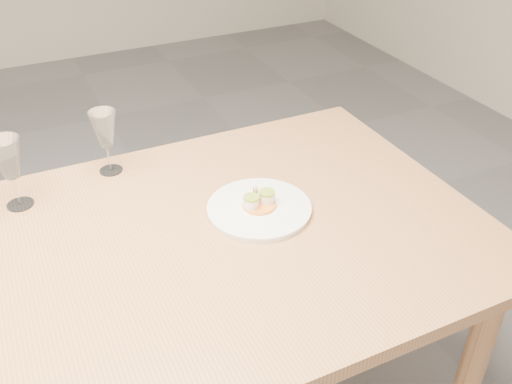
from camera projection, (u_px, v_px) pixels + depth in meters
name	position (u px, v px, depth m)	size (l,w,h in m)	color
dining_table	(14.00, 314.00, 1.32)	(2.40, 1.00, 0.75)	#B47D4E
dinner_plate	(259.00, 208.00, 1.53)	(0.28, 0.28, 0.07)	white
wine_glass_1	(8.00, 160.00, 1.48)	(0.08, 0.08, 0.20)	white
wine_glass_2	(104.00, 130.00, 1.63)	(0.08, 0.08, 0.20)	white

